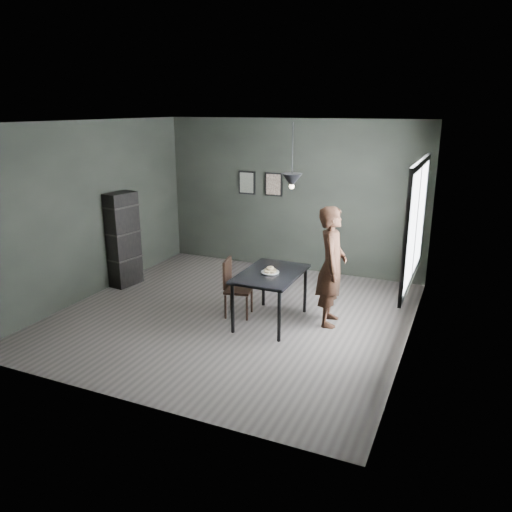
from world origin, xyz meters
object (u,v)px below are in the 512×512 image
at_px(white_plate, 270,273).
at_px(shelf_unit, 123,240).
at_px(pendant_lamp, 292,180).
at_px(cafe_table, 271,278).
at_px(woman, 332,266).
at_px(wood_chair, 234,284).

distance_m(white_plate, shelf_unit, 2.96).
distance_m(shelf_unit, pendant_lamp, 3.42).
bearing_deg(pendant_lamp, cafe_table, -158.20).
bearing_deg(pendant_lamp, woman, 20.90).
relative_size(wood_chair, pendant_lamp, 1.00).
distance_m(wood_chair, shelf_unit, 2.39).
xyz_separation_m(woman, shelf_unit, (-3.71, 0.16, -0.04)).
bearing_deg(cafe_table, pendant_lamp, 21.80).
relative_size(white_plate, woman, 0.13).
bearing_deg(woman, shelf_unit, 77.59).
xyz_separation_m(woman, wood_chair, (-1.39, -0.30, -0.36)).
relative_size(cafe_table, pendant_lamp, 1.39).
bearing_deg(pendant_lamp, wood_chair, -173.90).
distance_m(cafe_table, wood_chair, 0.62).
xyz_separation_m(cafe_table, pendant_lamp, (0.25, 0.10, 1.38)).
height_order(cafe_table, white_plate, white_plate).
relative_size(white_plate, pendant_lamp, 0.27).
bearing_deg(shelf_unit, cafe_table, -0.31).
relative_size(wood_chair, shelf_unit, 0.53).
distance_m(white_plate, pendant_lamp, 1.32).
bearing_deg(wood_chair, white_plate, -14.71).
xyz_separation_m(wood_chair, pendant_lamp, (0.84, 0.09, 1.56)).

